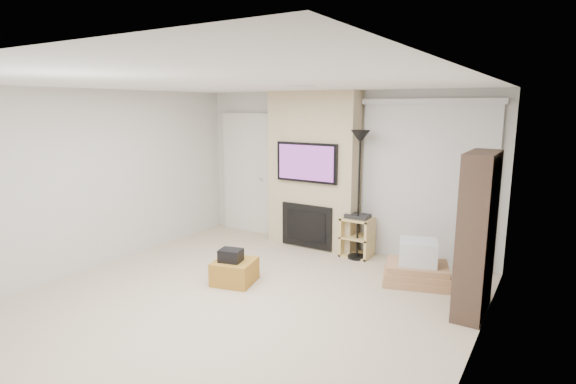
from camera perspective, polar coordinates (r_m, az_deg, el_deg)
The scene contains 15 objects.
floor at distance 5.35m, azimuth -7.00°, elevation -14.32°, with size 5.00×5.50×0.00m, color beige.
ceiling at distance 4.84m, azimuth -7.70°, elevation 13.51°, with size 5.00×5.50×0.00m, color white.
wall_back at distance 7.26m, azimuth 6.46°, elevation 2.75°, with size 5.00×2.50×0.00m, color silver.
wall_left at distance 6.78m, azimuth -23.99°, elevation 1.30°, with size 5.50×2.50×0.00m, color silver.
wall_right at distance 3.93m, azimuth 22.47°, elevation -5.04°, with size 5.50×2.50×0.00m, color silver.
hvac_vent at distance 5.27m, azimuth 1.45°, elevation 13.35°, with size 0.35×0.18×0.01m, color silver.
ottoman at distance 5.97m, azimuth -6.79°, elevation -9.99°, with size 0.50×0.50×0.30m, color #A67426.
black_bag at distance 5.87m, azimuth -7.28°, elevation -7.99°, with size 0.28×0.22×0.16m, color black.
fireplace_wall at distance 7.23m, azimuth 3.23°, elevation 2.66°, with size 1.50×0.47×2.50m.
entry_door at distance 8.18m, azimuth -5.16°, elevation 2.31°, with size 1.02×0.11×2.14m.
vertical_blinds at distance 6.73m, azimuth 17.10°, elevation 1.90°, with size 1.98×0.10×2.37m.
floor_lamp at distance 6.62m, azimuth 9.10°, elevation 4.23°, with size 0.29×0.29×1.93m.
av_stand at distance 6.95m, azimuth 8.78°, elevation -5.31°, with size 0.45×0.38×0.66m.
box_stack at distance 6.14m, azimuth 16.09°, elevation -9.09°, with size 1.00×0.86×0.57m.
bookshelf at distance 5.29m, azimuth 22.86°, elevation -4.99°, with size 0.30×0.80×1.80m.
Camera 1 is at (3.06, -3.75, 2.27)m, focal length 28.00 mm.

